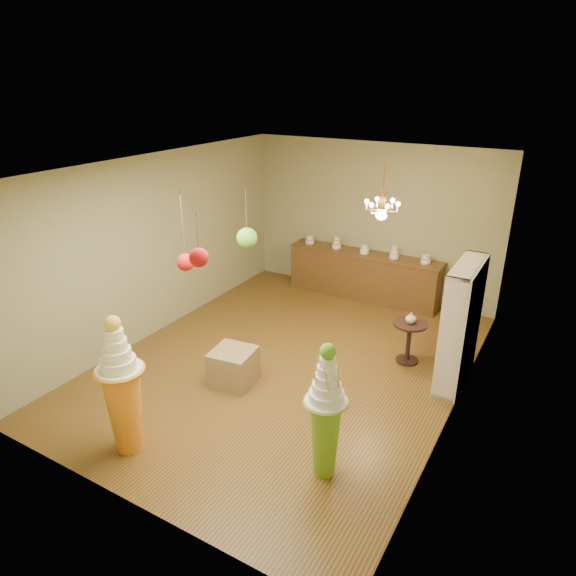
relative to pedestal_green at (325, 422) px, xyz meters
The scene contains 17 objects.
floor 2.49m from the pedestal_green, 129.99° to the left, with size 6.50×6.50×0.00m, color brown.
ceiling 3.33m from the pedestal_green, 129.99° to the left, with size 6.50×6.50×0.00m, color white.
wall_back 5.38m from the pedestal_green, 106.84° to the left, with size 5.00×0.04×3.00m, color gray.
wall_front 2.25m from the pedestal_green, 137.39° to the right, with size 5.00×0.04×3.00m, color gray.
wall_left 4.51m from the pedestal_green, 155.57° to the left, with size 0.04×6.50×3.00m, color gray.
wall_right 2.23m from the pedestal_green, 62.35° to the left, with size 0.04×6.50×3.00m, color gray.
pedestal_green is the anchor object (origin of this frame).
pedestal_orange 2.33m from the pedestal_green, 159.91° to the right, with size 0.67×0.67×1.75m.
burlap_riser 2.20m from the pedestal_green, 153.43° to the left, with size 0.58×0.58×0.52m, color olive.
sideboard 5.05m from the pedestal_green, 107.76° to the left, with size 3.04×0.54×1.16m.
shelving_unit 2.76m from the pedestal_green, 73.12° to the left, with size 0.33×1.20×1.80m.
round_table 2.82m from the pedestal_green, 89.16° to the left, with size 0.68×0.68×0.67m.
vase 2.81m from the pedestal_green, 89.16° to the left, with size 0.17×0.17×0.17m, color beige.
pom_red_left 2.34m from the pedestal_green, behind, with size 0.20×0.20×0.92m.
pom_green_mid 2.29m from the pedestal_green, 154.23° to the left, with size 0.25×0.25×0.79m.
pom_red_right 2.25m from the pedestal_green, 148.12° to the right, with size 0.18×0.18×0.53m.
chandelier 3.36m from the pedestal_green, 101.10° to the left, with size 0.62×0.62×0.85m.
Camera 1 is at (3.47, -5.95, 4.13)m, focal length 32.00 mm.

